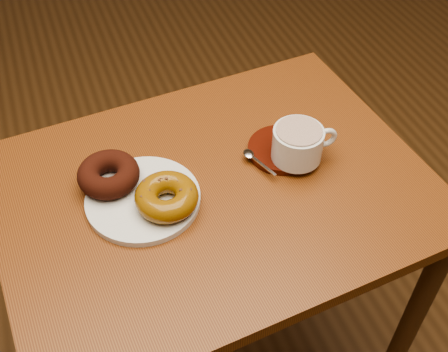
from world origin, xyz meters
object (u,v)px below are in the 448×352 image
object	(u,v)px
cafe_table	(215,226)
donut_plate	(143,199)
saucer	(281,149)
coffee_cup	(298,143)

from	to	relation	value
cafe_table	donut_plate	size ratio (longest dim) A/B	4.03
cafe_table	saucer	xyz separation A→B (m)	(0.16, 0.04, 0.13)
cafe_table	donut_plate	xyz separation A→B (m)	(-0.14, 0.01, 0.13)
saucer	coffee_cup	distance (m)	0.06
cafe_table	saucer	distance (m)	0.21
cafe_table	saucer	world-z (taller)	saucer
donut_plate	saucer	world-z (taller)	saucer
saucer	donut_plate	bearing A→B (deg)	-173.99
cafe_table	donut_plate	bearing A→B (deg)	171.53
cafe_table	donut_plate	world-z (taller)	donut_plate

